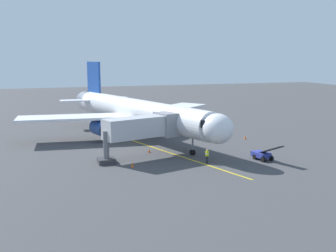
# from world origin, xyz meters

# --- Properties ---
(ground_plane) EXTENTS (220.00, 220.00, 0.00)m
(ground_plane) POSITION_xyz_m (0.00, 0.00, 0.00)
(ground_plane) COLOR #424244
(apron_lead_in_line) EXTENTS (11.93, 38.32, 0.01)m
(apron_lead_in_line) POSITION_xyz_m (-0.32, 5.07, 0.01)
(apron_lead_in_line) COLOR yellow
(apron_lead_in_line) RESTS_ON ground
(airplane) EXTENTS (33.28, 39.47, 11.50)m
(airplane) POSITION_xyz_m (-0.24, -1.20, 4.00)
(airplane) COLOR white
(airplane) RESTS_ON ground
(jet_bridge) EXTENTS (11.41, 5.81, 5.40)m
(jet_bridge) POSITION_xyz_m (1.60, 11.15, 3.76)
(jet_bridge) COLOR #B7B7BC
(jet_bridge) RESTS_ON ground
(ground_crew_marshaller) EXTENTS (0.47, 0.40, 1.71)m
(ground_crew_marshaller) POSITION_xyz_m (-4.36, 16.46, 0.89)
(ground_crew_marshaller) COLOR #23232D
(ground_crew_marshaller) RESTS_ON ground
(belt_loader_near_nose) EXTENTS (1.98, 4.72, 2.32)m
(belt_loader_near_nose) POSITION_xyz_m (-11.46, 17.08, 0.71)
(belt_loader_near_nose) COLOR #2D3899
(belt_loader_near_nose) RESTS_ON ground
(safety_cone_nose_left) EXTENTS (0.32, 0.32, 0.55)m
(safety_cone_nose_left) POSITION_xyz_m (0.69, 8.99, 0.28)
(safety_cone_nose_left) COLOR #F2590F
(safety_cone_nose_left) RESTS_ON ground
(safety_cone_nose_right) EXTENTS (0.32, 0.32, 0.55)m
(safety_cone_nose_right) POSITION_xyz_m (4.44, 15.40, 0.28)
(safety_cone_nose_right) COLOR #F2590F
(safety_cone_nose_right) RESTS_ON ground
(safety_cone_wing_port) EXTENTS (0.32, 0.32, 0.55)m
(safety_cone_wing_port) POSITION_xyz_m (-15.63, 4.94, 0.28)
(safety_cone_wing_port) COLOR #F2590F
(safety_cone_wing_port) RESTS_ON ground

